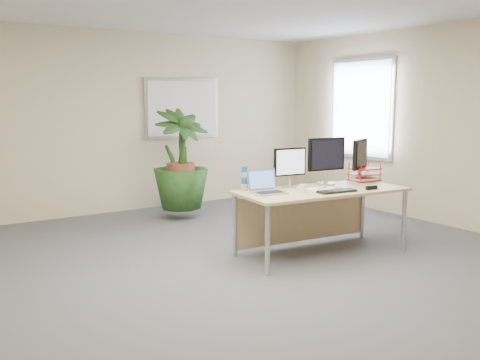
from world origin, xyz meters
TOP-DOWN VIEW (x-y plane):
  - floor at (0.00, 0.00)m, footprint 8.00×8.00m
  - back_wall at (0.00, 4.00)m, footprint 7.00×0.04m
  - whiteboard at (1.20, 3.97)m, footprint 1.30×0.04m
  - window at (3.47, 2.30)m, footprint 0.04×1.30m
  - desk at (1.18, 0.71)m, footprint 1.95×0.96m
  - floor_plant at (0.68, 3.03)m, footprint 0.98×0.98m
  - monitor_left at (0.95, 0.89)m, footprint 0.40×0.18m
  - monitor_right at (1.44, 0.84)m, footprint 0.49×0.22m
  - monitor_dark at (1.93, 0.79)m, footprint 0.42×0.25m
  - laptop at (0.53, 0.76)m, footprint 0.37×0.33m
  - keyboard at (1.18, 0.38)m, footprint 0.45×0.18m
  - coffee_mug at (0.88, 0.58)m, footprint 0.11×0.08m
  - spiral_notebook at (1.14, 0.59)m, footprint 0.30×0.23m
  - orange_pen at (1.17, 0.60)m, footprint 0.14×0.03m
  - yellow_highlighter at (1.33, 0.53)m, footprint 0.12×0.04m
  - water_bottle at (0.41, 0.99)m, footprint 0.07×0.07m
  - letter_tray at (2.00, 0.78)m, footprint 0.35×0.28m
  - stapler at (1.62, 0.30)m, footprint 0.14×0.05m

SIDE VIEW (x-z plane):
  - floor at x=0.00m, z-range 0.00..0.00m
  - desk at x=1.18m, z-range 0.21..0.93m
  - spiral_notebook at x=1.14m, z-range 0.72..0.74m
  - yellow_highlighter at x=1.33m, z-range 0.72..0.74m
  - keyboard at x=1.18m, z-range 0.72..0.75m
  - orange_pen at x=1.17m, z-range 0.74..0.75m
  - stapler at x=1.62m, z-range 0.72..0.77m
  - floor_plant at x=0.68m, z-range 0.00..1.50m
  - coffee_mug at x=0.88m, z-range 0.72..0.81m
  - laptop at x=0.53m, z-range 0.66..0.91m
  - letter_tray at x=2.00m, z-range 0.72..0.87m
  - water_bottle at x=0.41m, z-range 0.72..0.98m
  - monitor_left at x=0.95m, z-range 0.76..1.20m
  - monitor_dark at x=1.93m, z-range 0.76..1.27m
  - monitor_right at x=1.44m, z-range 0.76..1.30m
  - back_wall at x=0.00m, z-range 0.00..2.70m
  - whiteboard at x=1.20m, z-range 1.07..2.02m
  - window at x=3.47m, z-range 0.77..2.33m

